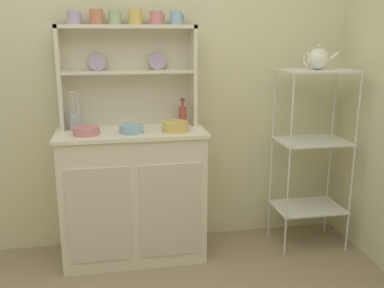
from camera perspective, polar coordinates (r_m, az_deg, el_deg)
wall_back at (r=3.00m, az=-9.39°, el=9.86°), size 3.84×0.05×2.50m
hutch_cabinet at (r=2.92m, az=-7.70°, el=-6.37°), size 0.94×0.45×0.87m
hutch_shelf_unit at (r=2.91m, az=-8.39°, el=9.83°), size 0.88×0.18×0.65m
bakers_rack at (r=3.07m, az=15.50°, el=0.50°), size 0.47×0.34×1.24m
cup_lilac_0 at (r=2.87m, az=-15.19°, el=15.71°), size 0.10×0.08×0.08m
cup_terracotta_1 at (r=2.86m, az=-12.40°, el=15.97°), size 0.10×0.08×0.09m
cup_sage_2 at (r=2.86m, az=-10.06°, el=16.02°), size 0.09×0.07×0.09m
cup_gold_3 at (r=2.86m, az=-7.44°, el=16.20°), size 0.10×0.08×0.09m
cup_rose_4 at (r=2.87m, az=-4.68°, el=16.15°), size 0.09×0.08×0.08m
cup_sky_5 at (r=2.89m, az=-2.06°, el=16.20°), size 0.09×0.08×0.09m
bowl_mixing_large at (r=2.73m, az=-13.69°, el=1.69°), size 0.16×0.16×0.05m
bowl_floral_medium at (r=2.72m, az=-7.93°, el=1.98°), size 0.15×0.15×0.05m
bowl_cream_small at (r=2.75m, az=-2.22°, el=2.33°), size 0.17×0.17×0.06m
jam_bottle at (r=2.90m, az=-1.24°, el=3.78°), size 0.05×0.05×0.18m
utensil_jar at (r=2.87m, az=-15.03°, el=2.97°), size 0.08×0.08×0.25m
porcelain_teapot at (r=3.00m, az=16.18°, el=10.67°), size 0.23×0.14×0.16m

